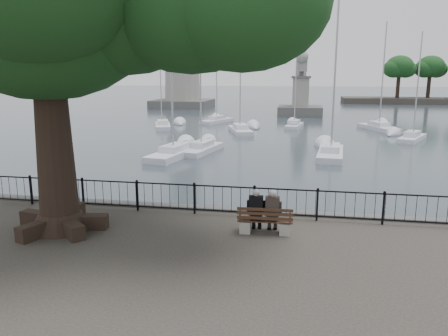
% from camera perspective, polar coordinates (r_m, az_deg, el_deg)
% --- Properties ---
extents(harbor, '(260.00, 260.00, 1.20)m').
position_cam_1_polar(harbor, '(15.14, 0.34, -7.40)').
color(harbor, '#484746').
rests_on(harbor, ground).
extents(railing, '(22.06, 0.06, 1.00)m').
position_cam_1_polar(railing, '(14.35, 0.00, -4.07)').
color(railing, black).
rests_on(railing, ground).
extents(bench, '(1.62, 0.53, 0.84)m').
position_cam_1_polar(bench, '(12.87, 5.38, -7.28)').
color(bench, gray).
rests_on(bench, ground).
extents(person_left, '(0.40, 0.67, 1.34)m').
position_cam_1_polar(person_left, '(12.87, 4.23, -5.75)').
color(person_left, black).
rests_on(person_left, ground).
extents(person_right, '(0.40, 0.67, 1.34)m').
position_cam_1_polar(person_right, '(12.85, 6.33, -5.82)').
color(person_right, black).
rests_on(person_right, ground).
extents(lighthouse, '(9.46, 9.46, 29.13)m').
position_cam_1_polar(lighthouse, '(76.16, -5.58, 17.10)').
color(lighthouse, '#484746').
rests_on(lighthouse, ground).
extents(lion_monument, '(5.91, 5.91, 8.74)m').
position_cam_1_polar(lion_monument, '(61.08, 9.96, 8.79)').
color(lion_monument, '#484746').
rests_on(lion_monument, ground).
extents(sailboat_a, '(2.65, 6.27, 11.96)m').
position_cam_1_polar(sailboat_a, '(30.21, -6.45, 2.09)').
color(sailboat_a, silver).
rests_on(sailboat_a, ground).
extents(sailboat_b, '(2.31, 5.42, 12.31)m').
position_cam_1_polar(sailboat_b, '(31.85, -2.88, 2.73)').
color(sailboat_b, silver).
rests_on(sailboat_b, ground).
extents(sailboat_c, '(2.13, 5.98, 12.55)m').
position_cam_1_polar(sailboat_c, '(30.91, 13.76, 2.08)').
color(sailboat_c, silver).
rests_on(sailboat_c, ground).
extents(sailboat_d, '(3.36, 5.12, 9.15)m').
position_cam_1_polar(sailboat_d, '(40.85, 23.36, 3.73)').
color(sailboat_d, silver).
rests_on(sailboat_d, ground).
extents(sailboat_e, '(3.16, 5.55, 11.81)m').
position_cam_1_polar(sailboat_e, '(46.87, -8.00, 5.63)').
color(sailboat_e, silver).
rests_on(sailboat_e, ground).
extents(sailboat_f, '(1.97, 4.84, 9.47)m').
position_cam_1_polar(sailboat_f, '(47.44, 9.17, 5.62)').
color(sailboat_f, silver).
rests_on(sailboat_f, ground).
extents(sailboat_g, '(3.75, 5.99, 10.79)m').
position_cam_1_polar(sailboat_g, '(47.31, 19.53, 5.07)').
color(sailboat_g, silver).
rests_on(sailboat_g, ground).
extents(sailboat_h, '(3.39, 5.38, 12.49)m').
position_cam_1_polar(sailboat_h, '(51.50, -0.89, 6.35)').
color(sailboat_h, silver).
rests_on(sailboat_h, ground).
extents(sailboat_i, '(3.26, 5.90, 12.56)m').
position_cam_1_polar(sailboat_i, '(42.61, 2.15, 5.11)').
color(sailboat_i, silver).
rests_on(sailboat_i, ground).
extents(far_shore, '(30.00, 8.60, 9.18)m').
position_cam_1_polar(far_shore, '(93.42, 25.01, 10.07)').
color(far_shore, '#2E2B26').
rests_on(far_shore, ground).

